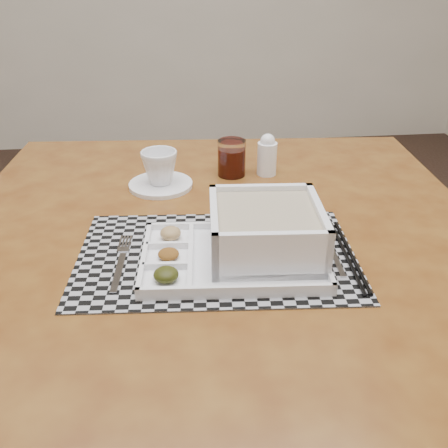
% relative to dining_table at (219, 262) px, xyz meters
% --- Properties ---
extents(floor, '(5.00, 5.00, 0.00)m').
position_rel_dining_table_xyz_m(floor, '(-0.35, 0.35, -0.73)').
color(floor, black).
rests_on(floor, ground).
extents(dining_table, '(1.16, 1.16, 0.81)m').
position_rel_dining_table_xyz_m(dining_table, '(0.00, 0.00, 0.00)').
color(dining_table, '#55280F').
rests_on(dining_table, ground).
extents(placemat, '(0.52, 0.36, 0.00)m').
position_rel_dining_table_xyz_m(placemat, '(-0.02, -0.11, 0.09)').
color(placemat, '#96969D').
rests_on(placemat, dining_table).
extents(serving_tray, '(0.33, 0.24, 0.10)m').
position_rel_dining_table_xyz_m(serving_tray, '(0.06, -0.12, 0.12)').
color(serving_tray, white).
rests_on(serving_tray, placemat).
extents(fork, '(0.03, 0.19, 0.00)m').
position_rel_dining_table_xyz_m(fork, '(-0.19, -0.11, 0.09)').
color(fork, '#B9BAC0').
rests_on(fork, placemat).
extents(spoon, '(0.04, 0.18, 0.01)m').
position_rel_dining_table_xyz_m(spoon, '(0.20, -0.07, 0.09)').
color(spoon, '#B9BAC0').
rests_on(spoon, placemat).
extents(chopsticks, '(0.03, 0.24, 0.01)m').
position_rel_dining_table_xyz_m(chopsticks, '(0.22, -0.14, 0.09)').
color(chopsticks, black).
rests_on(chopsticks, placemat).
extents(saucer, '(0.15, 0.15, 0.01)m').
position_rel_dining_table_xyz_m(saucer, '(-0.12, 0.21, 0.09)').
color(saucer, white).
rests_on(saucer, dining_table).
extents(cup, '(0.09, 0.09, 0.08)m').
position_rel_dining_table_xyz_m(cup, '(-0.12, 0.21, 0.13)').
color(cup, white).
rests_on(cup, saucer).
extents(juice_glass, '(0.07, 0.07, 0.09)m').
position_rel_dining_table_xyz_m(juice_glass, '(0.06, 0.27, 0.12)').
color(juice_glass, white).
rests_on(juice_glass, dining_table).
extents(creamer_bottle, '(0.05, 0.05, 0.10)m').
position_rel_dining_table_xyz_m(creamer_bottle, '(0.15, 0.26, 0.13)').
color(creamer_bottle, white).
rests_on(creamer_bottle, dining_table).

